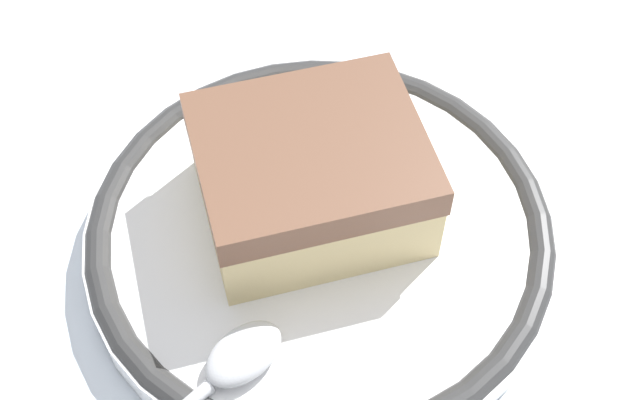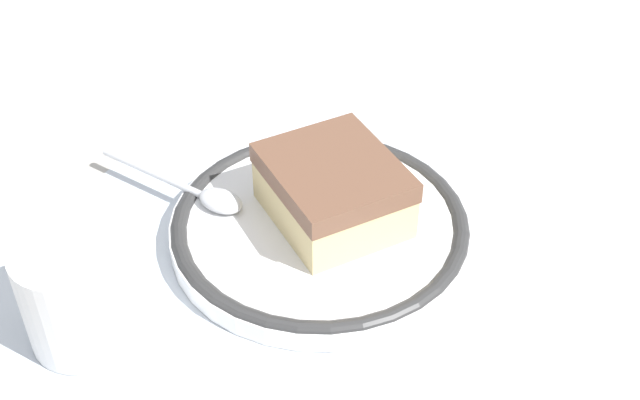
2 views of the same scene
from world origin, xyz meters
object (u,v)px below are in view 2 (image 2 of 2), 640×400
at_px(plate, 320,227).
at_px(cup, 78,300).
at_px(cake_slice, 332,191).
at_px(spoon, 202,193).

relative_size(plate, cup, 2.93).
xyz_separation_m(cake_slice, cup, (-0.16, 0.09, -0.01)).
xyz_separation_m(spoon, cup, (-0.13, -0.00, 0.01)).
xyz_separation_m(plate, cake_slice, (0.01, -0.00, 0.03)).
height_order(plate, cake_slice, cake_slice).
bearing_deg(cake_slice, plate, 151.01).
bearing_deg(cake_slice, cup, 151.54).
bearing_deg(plate, spoon, 103.74).
xyz_separation_m(plate, spoon, (-0.02, 0.09, 0.01)).
height_order(plate, spoon, spoon).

